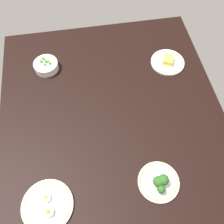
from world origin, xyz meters
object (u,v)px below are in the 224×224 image
object	(u,v)px
plate_eggs	(47,206)
bowl_peas	(46,65)
plate_cheese	(168,62)
plate_broccoli	(159,182)

from	to	relation	value
plate_eggs	bowl_peas	bearing A→B (deg)	178.33
plate_eggs	bowl_peas	xyz separation A→B (cm)	(-74.58, 2.17, 1.54)
plate_cheese	bowl_peas	xyz separation A→B (cm)	(-7.26, -68.54, 1.54)
bowl_peas	plate_broccoli	world-z (taller)	plate_broccoli
plate_cheese	plate_broccoli	xyz separation A→B (cm)	(65.72, -22.56, 1.05)
bowl_peas	plate_broccoli	size ratio (longest dim) A/B	0.75
plate_cheese	plate_eggs	distance (cm)	97.63
plate_cheese	bowl_peas	world-z (taller)	bowl_peas
plate_eggs	bowl_peas	size ratio (longest dim) A/B	1.59
plate_cheese	bowl_peas	size ratio (longest dim) A/B	1.40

